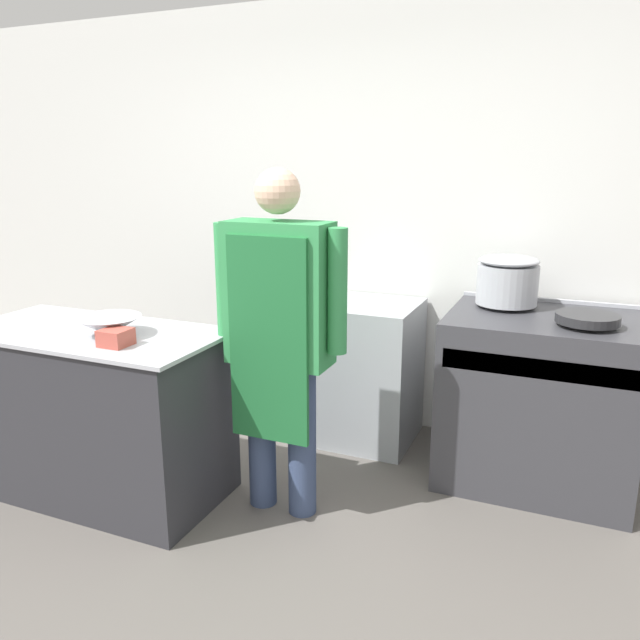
{
  "coord_description": "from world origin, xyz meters",
  "views": [
    {
      "loc": [
        1.3,
        -1.65,
        1.74
      ],
      "look_at": [
        0.1,
        1.2,
        0.93
      ],
      "focal_mm": 35.0,
      "sensor_mm": 36.0,
      "label": 1
    }
  ],
  "objects_px": {
    "stock_pot": "(508,280)",
    "saute_pan": "(587,318)",
    "mixing_bowl": "(109,326)",
    "plastic_tub": "(116,337)",
    "person_cook": "(279,324)",
    "fridge_unit": "(369,372)",
    "stove": "(538,399)"
  },
  "relations": [
    {
      "from": "stove",
      "to": "stock_pot",
      "type": "height_order",
      "value": "stock_pot"
    },
    {
      "from": "person_cook",
      "to": "stove",
      "type": "bearing_deg",
      "value": 35.78
    },
    {
      "from": "person_cook",
      "to": "stock_pot",
      "type": "relative_size",
      "value": 5.12
    },
    {
      "from": "stove",
      "to": "plastic_tub",
      "type": "relative_size",
      "value": 7.66
    },
    {
      "from": "mixing_bowl",
      "to": "plastic_tub",
      "type": "distance_m",
      "value": 0.19
    },
    {
      "from": "stove",
      "to": "stock_pot",
      "type": "distance_m",
      "value": 0.67
    },
    {
      "from": "stove",
      "to": "mixing_bowl",
      "type": "bearing_deg",
      "value": -151.51
    },
    {
      "from": "stove",
      "to": "saute_pan",
      "type": "bearing_deg",
      "value": -34.04
    },
    {
      "from": "saute_pan",
      "to": "stock_pot",
      "type": "bearing_deg",
      "value": 147.34
    },
    {
      "from": "plastic_tub",
      "to": "stock_pot",
      "type": "relative_size",
      "value": 0.39
    },
    {
      "from": "plastic_tub",
      "to": "saute_pan",
      "type": "distance_m",
      "value": 2.28
    },
    {
      "from": "stock_pot",
      "to": "saute_pan",
      "type": "distance_m",
      "value": 0.51
    },
    {
      "from": "person_cook",
      "to": "stock_pot",
      "type": "bearing_deg",
      "value": 46.13
    },
    {
      "from": "fridge_unit",
      "to": "person_cook",
      "type": "bearing_deg",
      "value": -98.28
    },
    {
      "from": "plastic_tub",
      "to": "mixing_bowl",
      "type": "bearing_deg",
      "value": 139.88
    },
    {
      "from": "person_cook",
      "to": "mixing_bowl",
      "type": "bearing_deg",
      "value": -163.76
    },
    {
      "from": "stock_pot",
      "to": "saute_pan",
      "type": "bearing_deg",
      "value": -32.66
    },
    {
      "from": "mixing_bowl",
      "to": "plastic_tub",
      "type": "bearing_deg",
      "value": -40.12
    },
    {
      "from": "mixing_bowl",
      "to": "stock_pot",
      "type": "relative_size",
      "value": 0.96
    },
    {
      "from": "person_cook",
      "to": "saute_pan",
      "type": "bearing_deg",
      "value": 27.29
    },
    {
      "from": "person_cook",
      "to": "stock_pot",
      "type": "distance_m",
      "value": 1.34
    },
    {
      "from": "stock_pot",
      "to": "stove",
      "type": "bearing_deg",
      "value": -31.4
    },
    {
      "from": "stock_pot",
      "to": "saute_pan",
      "type": "relative_size",
      "value": 1.09
    },
    {
      "from": "stove",
      "to": "fridge_unit",
      "type": "bearing_deg",
      "value": 173.06
    },
    {
      "from": "person_cook",
      "to": "stock_pot",
      "type": "height_order",
      "value": "person_cook"
    },
    {
      "from": "person_cook",
      "to": "mixing_bowl",
      "type": "xyz_separation_m",
      "value": [
        -0.82,
        -0.24,
        -0.04
      ]
    },
    {
      "from": "person_cook",
      "to": "fridge_unit",
      "type": "bearing_deg",
      "value": 81.72
    },
    {
      "from": "plastic_tub",
      "to": "saute_pan",
      "type": "height_order",
      "value": "saute_pan"
    },
    {
      "from": "fridge_unit",
      "to": "plastic_tub",
      "type": "bearing_deg",
      "value": -121.58
    },
    {
      "from": "person_cook",
      "to": "mixing_bowl",
      "type": "relative_size",
      "value": 5.33
    },
    {
      "from": "mixing_bowl",
      "to": "stock_pot",
      "type": "height_order",
      "value": "stock_pot"
    },
    {
      "from": "fridge_unit",
      "to": "stock_pot",
      "type": "relative_size",
      "value": 2.66
    }
  ]
}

